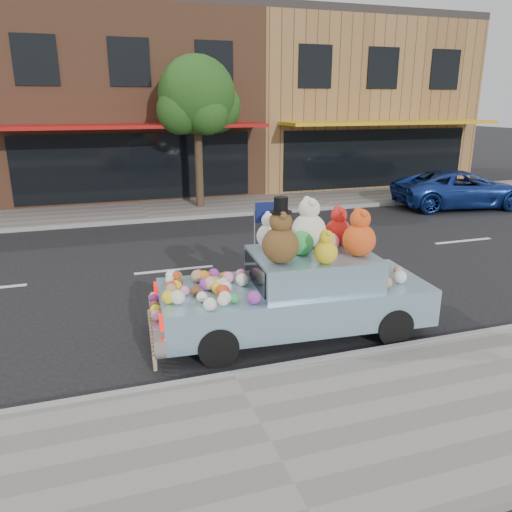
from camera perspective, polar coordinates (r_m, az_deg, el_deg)
name	(u,v)px	position (r m, az deg, el deg)	size (l,w,h in m)	color
ground	(174,270)	(11.54, -9.32, -1.60)	(120.00, 120.00, 0.00)	black
near_sidewalk	(271,446)	(5.85, 1.69, -20.84)	(60.00, 3.00, 0.12)	gray
far_sidewalk	(144,211)	(17.77, -12.72, 5.01)	(60.00, 3.00, 0.12)	gray
near_kerb	(234,377)	(7.03, -2.57, -13.64)	(60.00, 0.12, 0.13)	gray
far_kerb	(149,220)	(16.31, -12.17, 4.00)	(60.00, 0.12, 0.13)	gray
storefront_mid	(124,103)	(22.86, -14.83, 16.54)	(10.00, 9.80, 7.30)	brown
storefront_right	(336,103)	(25.58, 9.15, 16.87)	(10.00, 9.80, 7.30)	olive
street_tree	(197,102)	(17.75, -6.73, 17.11)	(3.00, 2.70, 5.22)	#38281C
car_blue	(461,189)	(19.66, 22.38, 7.08)	(2.22, 4.81, 1.34)	navy
art_car	(296,286)	(8.12, 4.54, -3.48)	(4.59, 2.05, 2.35)	black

